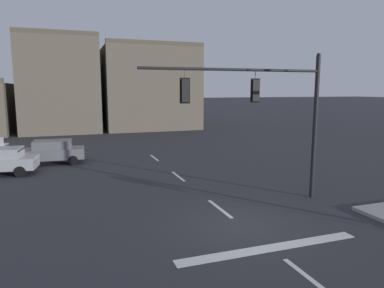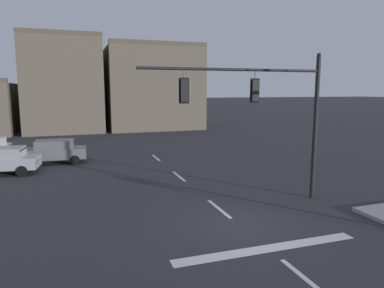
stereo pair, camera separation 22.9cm
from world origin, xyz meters
TOP-DOWN VIEW (x-y plane):
  - ground_plane at (0.00, 0.00)m, footprint 400.00×400.00m
  - stop_bar_paint at (0.00, -2.00)m, footprint 6.40×0.50m
  - lane_centreline at (0.00, 2.00)m, footprint 0.16×26.40m
  - signal_mast_near_side at (2.33, 2.17)m, footprint 8.21×0.50m
  - car_lot_middle at (-7.12, 14.31)m, footprint 4.52×2.08m
  - building_row at (-2.81, 36.01)m, footprint 31.32×13.04m

SIDE VIEW (x-z plane):
  - ground_plane at x=0.00m, z-range 0.00..0.00m
  - lane_centreline at x=0.00m, z-range 0.00..0.01m
  - stop_bar_paint at x=0.00m, z-range 0.00..0.01m
  - car_lot_middle at x=-7.12m, z-range 0.05..1.66m
  - signal_mast_near_side at x=2.33m, z-range 1.08..7.73m
  - building_row at x=-2.81m, z-range -0.77..10.57m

